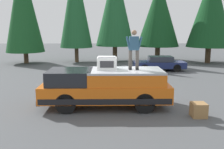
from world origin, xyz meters
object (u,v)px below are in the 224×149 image
(person_on_truck_bed, at_px, (134,49))
(parked_car_navy, at_px, (159,63))
(compressor_unit, at_px, (107,63))
(wooden_crate, at_px, (199,110))
(pickup_truck, at_px, (105,87))

(person_on_truck_bed, bearing_deg, parked_car_navy, -17.97)
(compressor_unit, relative_size, wooden_crate, 1.50)
(compressor_unit, height_order, parked_car_navy, compressor_unit)
(compressor_unit, height_order, wooden_crate, compressor_unit)
(pickup_truck, distance_m, compressor_unit, 1.07)
(person_on_truck_bed, height_order, parked_car_navy, person_on_truck_bed)
(compressor_unit, height_order, person_on_truck_bed, person_on_truck_bed)
(person_on_truck_bed, bearing_deg, compressor_unit, 86.15)
(compressor_unit, relative_size, person_on_truck_bed, 0.50)
(pickup_truck, bearing_deg, person_on_truck_bed, -86.53)
(parked_car_navy, bearing_deg, compressor_unit, 155.75)
(person_on_truck_bed, height_order, wooden_crate, person_on_truck_bed)
(parked_car_navy, bearing_deg, pickup_truck, 155.78)
(pickup_truck, bearing_deg, parked_car_navy, -24.22)
(person_on_truck_bed, distance_m, parked_car_navy, 10.15)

